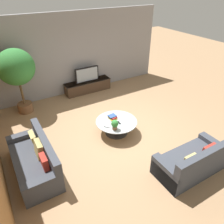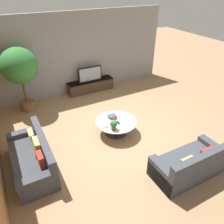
{
  "view_description": "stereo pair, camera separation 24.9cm",
  "coord_description": "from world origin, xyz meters",
  "px_view_note": "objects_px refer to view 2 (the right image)",
  "views": [
    {
      "loc": [
        -2.85,
        -4.45,
        3.98
      ],
      "look_at": [
        -0.03,
        0.29,
        0.55
      ],
      "focal_mm": 35.0,
      "sensor_mm": 36.0,
      "label": 1
    },
    {
      "loc": [
        -2.63,
        -4.57,
        3.98
      ],
      "look_at": [
        -0.03,
        0.29,
        0.55
      ],
      "focal_mm": 35.0,
      "sensor_mm": 36.0,
      "label": 2
    }
  ],
  "objects_px": {
    "couch_by_wall": "(33,158)",
    "couch_near_entry": "(190,165)",
    "media_console": "(91,86)",
    "coffee_table": "(116,125)",
    "potted_plant_tabletop": "(114,124)",
    "television": "(90,74)",
    "potted_palm_tall": "(19,68)"
  },
  "relations": [
    {
      "from": "media_console",
      "to": "couch_by_wall",
      "type": "bearing_deg",
      "value": -131.67
    },
    {
      "from": "coffee_table",
      "to": "potted_plant_tabletop",
      "type": "distance_m",
      "value": 0.48
    },
    {
      "from": "television",
      "to": "couch_by_wall",
      "type": "relative_size",
      "value": 0.5
    },
    {
      "from": "television",
      "to": "coffee_table",
      "type": "distance_m",
      "value": 3.03
    },
    {
      "from": "couch_by_wall",
      "to": "couch_near_entry",
      "type": "bearing_deg",
      "value": 58.82
    },
    {
      "from": "media_console",
      "to": "television",
      "type": "height_order",
      "value": "television"
    },
    {
      "from": "couch_by_wall",
      "to": "potted_plant_tabletop",
      "type": "relative_size",
      "value": 6.74
    },
    {
      "from": "media_console",
      "to": "potted_palm_tall",
      "type": "bearing_deg",
      "value": -172.92
    },
    {
      "from": "media_console",
      "to": "coffee_table",
      "type": "bearing_deg",
      "value": -98.97
    },
    {
      "from": "television",
      "to": "potted_plant_tabletop",
      "type": "distance_m",
      "value": 3.35
    },
    {
      "from": "couch_by_wall",
      "to": "media_console",
      "type": "bearing_deg",
      "value": 138.33
    },
    {
      "from": "coffee_table",
      "to": "couch_by_wall",
      "type": "xyz_separation_m",
      "value": [
        -2.42,
        -0.28,
        -0.01
      ]
    },
    {
      "from": "potted_plant_tabletop",
      "to": "coffee_table",
      "type": "bearing_deg",
      "value": 51.53
    },
    {
      "from": "potted_palm_tall",
      "to": "media_console",
      "type": "bearing_deg",
      "value": 7.08
    },
    {
      "from": "couch_near_entry",
      "to": "potted_palm_tall",
      "type": "distance_m",
      "value": 5.73
    },
    {
      "from": "television",
      "to": "couch_by_wall",
      "type": "xyz_separation_m",
      "value": [
        -2.88,
        -3.24,
        -0.43
      ]
    },
    {
      "from": "couch_by_wall",
      "to": "couch_near_entry",
      "type": "xyz_separation_m",
      "value": [
        3.16,
        -1.91,
        -0.0
      ]
    },
    {
      "from": "media_console",
      "to": "couch_by_wall",
      "type": "height_order",
      "value": "couch_by_wall"
    },
    {
      "from": "media_console",
      "to": "coffee_table",
      "type": "height_order",
      "value": "media_console"
    },
    {
      "from": "television",
      "to": "potted_plant_tabletop",
      "type": "height_order",
      "value": "television"
    },
    {
      "from": "potted_plant_tabletop",
      "to": "media_console",
      "type": "bearing_deg",
      "value": 77.71
    },
    {
      "from": "couch_by_wall",
      "to": "potted_palm_tall",
      "type": "bearing_deg",
      "value": 172.76
    },
    {
      "from": "media_console",
      "to": "television",
      "type": "xyz_separation_m",
      "value": [
        0.0,
        -0.0,
        0.49
      ]
    },
    {
      "from": "couch_by_wall",
      "to": "potted_palm_tall",
      "type": "xyz_separation_m",
      "value": [
        0.37,
        2.93,
        1.24
      ]
    },
    {
      "from": "couch_by_wall",
      "to": "potted_plant_tabletop",
      "type": "distance_m",
      "value": 2.19
    },
    {
      "from": "couch_by_wall",
      "to": "couch_near_entry",
      "type": "distance_m",
      "value": 3.7
    },
    {
      "from": "potted_palm_tall",
      "to": "potted_plant_tabletop",
      "type": "relative_size",
      "value": 7.54
    },
    {
      "from": "couch_by_wall",
      "to": "potted_plant_tabletop",
      "type": "height_order",
      "value": "couch_by_wall"
    },
    {
      "from": "couch_near_entry",
      "to": "media_console",
      "type": "bearing_deg",
      "value": -86.89
    },
    {
      "from": "couch_near_entry",
      "to": "potted_plant_tabletop",
      "type": "height_order",
      "value": "couch_near_entry"
    },
    {
      "from": "couch_near_entry",
      "to": "potted_palm_tall",
      "type": "xyz_separation_m",
      "value": [
        -2.79,
        4.84,
        1.24
      ]
    },
    {
      "from": "couch_near_entry",
      "to": "coffee_table",
      "type": "bearing_deg",
      "value": -71.18
    }
  ]
}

